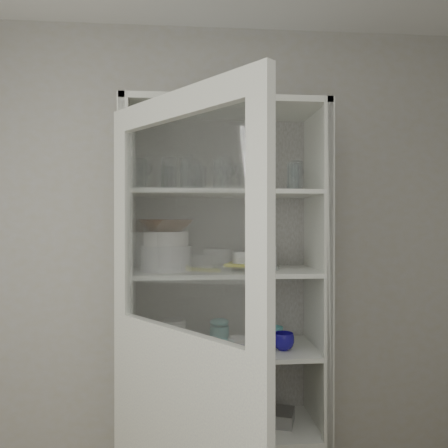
% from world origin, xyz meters
% --- Properties ---
extents(wall_back, '(3.60, 0.02, 2.60)m').
position_xyz_m(wall_back, '(0.00, 1.50, 1.30)').
color(wall_back, '#A29C88').
rests_on(wall_back, ground).
extents(pantry_cabinet, '(1.00, 0.45, 2.10)m').
position_xyz_m(pantry_cabinet, '(0.20, 1.34, 0.94)').
color(pantry_cabinet, '#B9B8B5').
rests_on(pantry_cabinet, floor).
extents(cupboard_door, '(0.60, 0.72, 2.00)m').
position_xyz_m(cupboard_door, '(-0.02, 0.70, 0.87)').
color(cupboard_door, '#B9B8B5').
rests_on(cupboard_door, floor).
extents(tumbler_0, '(0.09, 0.09, 0.14)m').
position_xyz_m(tumbler_0, '(-0.21, 1.13, 1.73)').
color(tumbler_0, silver).
rests_on(tumbler_0, shelf_glass).
extents(tumbler_1, '(0.09, 0.09, 0.15)m').
position_xyz_m(tumbler_1, '(-0.07, 1.13, 1.74)').
color(tumbler_1, silver).
rests_on(tumbler_1, shelf_glass).
extents(tumbler_2, '(0.10, 0.10, 0.15)m').
position_xyz_m(tumbler_2, '(0.02, 1.14, 1.73)').
color(tumbler_2, silver).
rests_on(tumbler_2, shelf_glass).
extents(tumbler_3, '(0.09, 0.09, 0.15)m').
position_xyz_m(tumbler_3, '(0.18, 1.15, 1.74)').
color(tumbler_3, silver).
rests_on(tumbler_3, shelf_glass).
extents(tumbler_4, '(0.09, 0.09, 0.14)m').
position_xyz_m(tumbler_4, '(0.40, 1.16, 1.73)').
color(tumbler_4, silver).
rests_on(tumbler_4, shelf_glass).
extents(tumbler_5, '(0.07, 0.07, 0.13)m').
position_xyz_m(tumbler_5, '(0.52, 1.12, 1.72)').
color(tumbler_5, silver).
rests_on(tumbler_5, shelf_glass).
extents(tumbler_6, '(0.09, 0.09, 0.14)m').
position_xyz_m(tumbler_6, '(0.55, 1.17, 1.73)').
color(tumbler_6, silver).
rests_on(tumbler_6, shelf_glass).
extents(tumbler_7, '(0.08, 0.08, 0.12)m').
position_xyz_m(tumbler_7, '(-0.09, 1.26, 1.72)').
color(tumbler_7, silver).
rests_on(tumbler_7, shelf_glass).
extents(tumbler_8, '(0.08, 0.08, 0.14)m').
position_xyz_m(tumbler_8, '(0.05, 1.30, 1.73)').
color(tumbler_8, silver).
rests_on(tumbler_8, shelf_glass).
extents(tumbler_9, '(0.07, 0.07, 0.13)m').
position_xyz_m(tumbler_9, '(0.08, 1.29, 1.72)').
color(tumbler_9, silver).
rests_on(tumbler_9, shelf_glass).
extents(goblet_0, '(0.08, 0.08, 0.18)m').
position_xyz_m(goblet_0, '(-0.21, 1.38, 1.75)').
color(goblet_0, silver).
rests_on(goblet_0, shelf_glass).
extents(goblet_1, '(0.08, 0.08, 0.18)m').
position_xyz_m(goblet_1, '(0.23, 1.35, 1.75)').
color(goblet_1, silver).
rests_on(goblet_1, shelf_glass).
extents(goblet_2, '(0.07, 0.07, 0.16)m').
position_xyz_m(goblet_2, '(0.29, 1.35, 1.74)').
color(goblet_2, silver).
rests_on(goblet_2, shelf_glass).
extents(goblet_3, '(0.07, 0.07, 0.17)m').
position_xyz_m(goblet_3, '(0.61, 1.39, 1.74)').
color(goblet_3, silver).
rests_on(goblet_3, shelf_glass).
extents(plate_stack_front, '(0.25, 0.25, 0.13)m').
position_xyz_m(plate_stack_front, '(-0.09, 1.25, 1.32)').
color(plate_stack_front, silver).
rests_on(plate_stack_front, shelf_plates).
extents(plate_stack_back, '(0.21, 0.21, 0.10)m').
position_xyz_m(plate_stack_back, '(-0.08, 1.38, 1.31)').
color(plate_stack_back, silver).
rests_on(plate_stack_back, shelf_plates).
extents(cream_bowl, '(0.30, 0.30, 0.07)m').
position_xyz_m(cream_bowl, '(-0.09, 1.25, 1.42)').
color(cream_bowl, white).
rests_on(cream_bowl, plate_stack_front).
extents(terracotta_bowl, '(0.33, 0.33, 0.06)m').
position_xyz_m(terracotta_bowl, '(-0.09, 1.25, 1.49)').
color(terracotta_bowl, '#412616').
rests_on(terracotta_bowl, cream_bowl).
extents(glass_platter, '(0.38, 0.38, 0.02)m').
position_xyz_m(glass_platter, '(0.31, 1.28, 1.27)').
color(glass_platter, silver).
rests_on(glass_platter, shelf_plates).
extents(yellow_trivet, '(0.24, 0.24, 0.01)m').
position_xyz_m(yellow_trivet, '(0.31, 1.28, 1.29)').
color(yellow_trivet, yellow).
rests_on(yellow_trivet, glass_platter).
extents(white_ramekin, '(0.17, 0.17, 0.06)m').
position_xyz_m(white_ramekin, '(0.31, 1.28, 1.32)').
color(white_ramekin, silver).
rests_on(white_ramekin, yellow_trivet).
extents(grey_bowl_stack, '(0.15, 0.15, 0.12)m').
position_xyz_m(grey_bowl_stack, '(0.40, 1.27, 1.32)').
color(grey_bowl_stack, silver).
rests_on(grey_bowl_stack, shelf_plates).
extents(mug_blue, '(0.14, 0.14, 0.09)m').
position_xyz_m(mug_blue, '(0.49, 1.20, 0.90)').
color(mug_blue, navy).
rests_on(mug_blue, shelf_mugs).
extents(mug_teal, '(0.10, 0.10, 0.09)m').
position_xyz_m(mug_teal, '(0.47, 1.32, 0.91)').
color(mug_teal, '#187579').
rests_on(mug_teal, shelf_mugs).
extents(mug_white, '(0.12, 0.12, 0.09)m').
position_xyz_m(mug_white, '(0.25, 1.13, 0.90)').
color(mug_white, silver).
rests_on(mug_white, shelf_mugs).
extents(teal_jar, '(0.10, 0.10, 0.12)m').
position_xyz_m(teal_jar, '(0.18, 1.32, 0.92)').
color(teal_jar, '#187579').
rests_on(teal_jar, shelf_mugs).
extents(measuring_cups, '(0.10, 0.10, 0.04)m').
position_xyz_m(measuring_cups, '(0.10, 1.20, 0.88)').
color(measuring_cups, '#B8B7BC').
rests_on(measuring_cups, shelf_mugs).
extents(white_canister, '(0.16, 0.16, 0.14)m').
position_xyz_m(white_canister, '(-0.06, 1.29, 0.93)').
color(white_canister, silver).
rests_on(white_canister, shelf_mugs).
extents(cream_dish, '(0.26, 0.26, 0.07)m').
position_xyz_m(cream_dish, '(-0.00, 1.25, 0.49)').
color(cream_dish, white).
rests_on(cream_dish, shelf_bot).
extents(tin_box, '(0.26, 0.22, 0.07)m').
position_xyz_m(tin_box, '(0.45, 1.28, 0.49)').
color(tin_box, gray).
rests_on(tin_box, shelf_bot).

